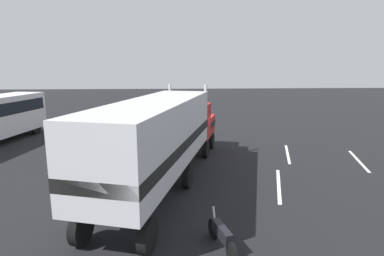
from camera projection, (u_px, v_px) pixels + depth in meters
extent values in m
plane|color=black|center=(196.00, 153.00, 19.97)|extent=(120.00, 120.00, 0.00)
cube|color=silver|center=(279.00, 185.00, 14.53)|extent=(4.24, 1.50, 0.01)
cube|color=silver|center=(288.00, 154.00, 19.75)|extent=(4.24, 1.49, 0.01)
cube|color=silver|center=(358.00, 161.00, 18.30)|extent=(4.24, 1.50, 0.01)
cube|color=#B21919|center=(195.00, 124.00, 20.81)|extent=(2.42, 2.90, 1.20)
cube|color=#B21919|center=(190.00, 121.00, 19.18)|extent=(2.03, 2.79, 2.20)
cube|color=silver|center=(198.00, 122.00, 21.71)|extent=(0.65, 2.04, 1.08)
cube|color=black|center=(195.00, 123.00, 20.80)|extent=(2.43, 2.94, 0.36)
cylinder|color=silver|center=(170.00, 112.00, 18.77)|extent=(0.18, 0.18, 3.40)
cylinder|color=silver|center=(206.00, 113.00, 18.31)|extent=(0.18, 0.18, 3.40)
cube|color=silver|center=(157.00, 133.00, 12.99)|extent=(10.81, 5.37, 2.80)
cube|color=black|center=(157.00, 143.00, 13.08)|extent=(10.82, 5.41, 0.44)
cylinder|color=silver|center=(172.00, 138.00, 20.10)|extent=(1.43, 0.97, 0.64)
cylinder|color=black|center=(181.00, 139.00, 21.56)|extent=(1.14, 0.59, 1.10)
cylinder|color=black|center=(211.00, 140.00, 21.10)|extent=(1.14, 0.59, 1.10)
cylinder|color=black|center=(171.00, 147.00, 19.36)|extent=(1.14, 0.59, 1.10)
cylinder|color=black|center=(206.00, 149.00, 18.89)|extent=(1.14, 0.59, 1.10)
cylinder|color=black|center=(143.00, 173.00, 14.61)|extent=(1.14, 0.59, 1.10)
cylinder|color=black|center=(187.00, 176.00, 14.15)|extent=(1.14, 0.59, 1.10)
cylinder|color=black|center=(81.00, 228.00, 9.59)|extent=(1.14, 0.59, 1.10)
cylinder|color=black|center=(147.00, 236.00, 9.13)|extent=(1.14, 0.59, 1.10)
cylinder|color=#2D3347|center=(114.00, 183.00, 13.71)|extent=(0.18, 0.18, 0.82)
cylinder|color=#2D3347|center=(112.00, 184.00, 13.58)|extent=(0.18, 0.18, 0.82)
cylinder|color=#A5728C|center=(112.00, 168.00, 13.51)|extent=(0.34, 0.34, 0.58)
sphere|color=tan|center=(112.00, 160.00, 13.43)|extent=(0.23, 0.23, 0.23)
cube|color=black|center=(108.00, 167.00, 13.58)|extent=(0.30, 0.26, 0.36)
cylinder|color=black|center=(11.00, 128.00, 25.75)|extent=(1.03, 0.45, 1.00)
cylinder|color=black|center=(36.00, 128.00, 25.50)|extent=(1.03, 0.45, 1.00)
cylinder|color=black|center=(213.00, 229.00, 9.98)|extent=(0.66, 0.26, 0.66)
cylinder|color=black|center=(232.00, 254.00, 8.63)|extent=(0.66, 0.26, 0.66)
cube|color=black|center=(222.00, 232.00, 9.25)|extent=(1.13, 0.51, 0.36)
cylinder|color=silver|center=(214.00, 217.00, 9.80)|extent=(0.29, 0.14, 0.69)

